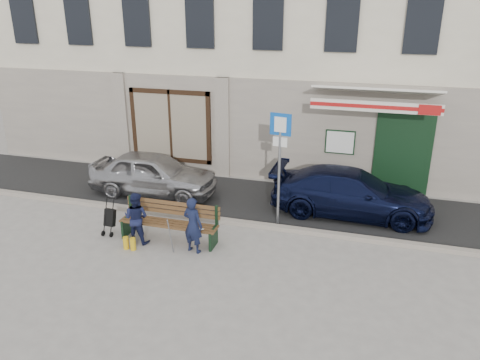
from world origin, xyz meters
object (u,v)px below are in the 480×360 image
at_px(parking_sign, 280,151).
at_px(woman, 136,218).
at_px(car_navy, 351,193).
at_px(man, 193,225).
at_px(car_silver, 153,174).
at_px(stroller, 110,218).
at_px(bench, 167,223).

xyz_separation_m(parking_sign, woman, (-3.01, -1.87, -1.35)).
relative_size(car_navy, man, 3.18).
height_order(car_navy, parking_sign, parking_sign).
bearing_deg(parking_sign, car_silver, 176.18).
xyz_separation_m(car_navy, woman, (-4.75, -3.03, 0.01)).
bearing_deg(man, woman, 11.52).
bearing_deg(stroller, parking_sign, 28.02).
xyz_separation_m(man, woman, (-1.45, 0.05, -0.04)).
xyz_separation_m(car_silver, stroller, (0.11, -2.65, -0.23)).
xyz_separation_m(parking_sign, stroller, (-3.86, -1.66, -1.57)).
bearing_deg(parking_sign, stroller, -146.59).
distance_m(car_silver, woman, 3.00).
height_order(bench, stroller, bench).
distance_m(bench, man, 0.89).
distance_m(car_navy, woman, 5.64).
distance_m(man, woman, 1.45).
bearing_deg(man, car_silver, -36.72).
relative_size(car_navy, parking_sign, 1.46).
distance_m(car_silver, car_navy, 5.71).
xyz_separation_m(woman, stroller, (-0.85, 0.20, -0.22)).
bearing_deg(parking_sign, car_navy, 43.90).
height_order(parking_sign, woman, parking_sign).
distance_m(bench, woman, 0.73).
distance_m(car_navy, bench, 4.94).
bearing_deg(stroller, woman, -8.71).
bearing_deg(car_navy, man, 133.81).
relative_size(car_silver, parking_sign, 1.29).
height_order(car_silver, parking_sign, parking_sign).
height_order(man, woman, man).
distance_m(car_silver, bench, 3.04).
relative_size(bench, stroller, 2.61).
bearing_deg(bench, woman, -156.66).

